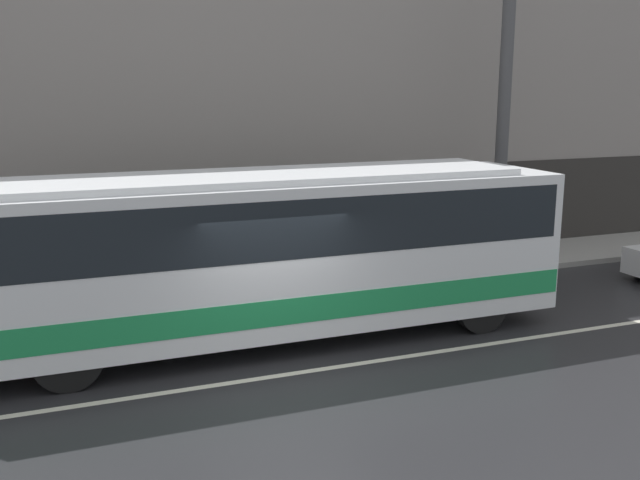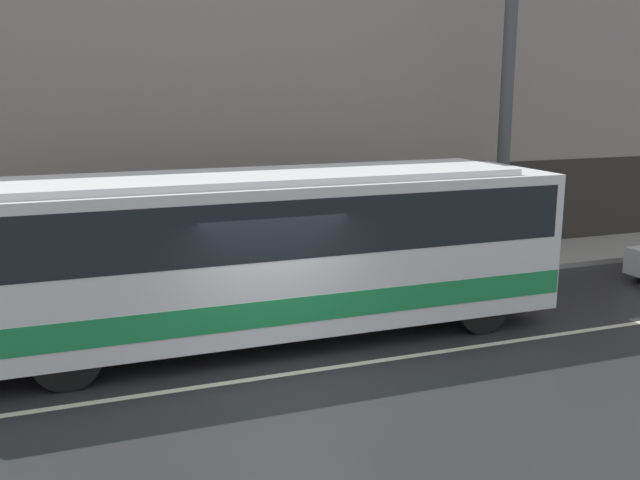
% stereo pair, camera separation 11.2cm
% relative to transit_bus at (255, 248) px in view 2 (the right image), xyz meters
% --- Properties ---
extents(ground_plane, '(60.00, 60.00, 0.00)m').
position_rel_transit_bus_xyz_m(ground_plane, '(-0.01, -1.75, -1.73)').
color(ground_plane, '#262628').
extents(sidewalk, '(60.00, 2.47, 0.14)m').
position_rel_transit_bus_xyz_m(sidewalk, '(-0.01, 3.48, -1.67)').
color(sidewalk, gray).
rests_on(sidewalk, ground_plane).
extents(building_facade, '(60.00, 0.35, 10.01)m').
position_rel_transit_bus_xyz_m(building_facade, '(-0.01, 4.86, 3.09)').
color(building_facade, gray).
rests_on(building_facade, ground_plane).
extents(lane_stripe, '(54.00, 0.14, 0.01)m').
position_rel_transit_bus_xyz_m(lane_stripe, '(-0.01, -1.75, -1.73)').
color(lane_stripe, beige).
rests_on(lane_stripe, ground_plane).
extents(transit_bus, '(11.42, 2.57, 3.08)m').
position_rel_transit_bus_xyz_m(transit_bus, '(0.00, 0.00, 0.00)').
color(transit_bus, white).
rests_on(transit_bus, ground_plane).
extents(utility_pole_near, '(0.32, 0.32, 7.58)m').
position_rel_transit_bus_xyz_m(utility_pole_near, '(7.25, 2.97, 2.19)').
color(utility_pole_near, '#4C4C4F').
rests_on(utility_pole_near, sidewalk).
extents(pedestrian_waiting, '(0.36, 0.36, 1.65)m').
position_rel_transit_bus_xyz_m(pedestrian_waiting, '(-4.09, 3.50, -0.83)').
color(pedestrian_waiting, maroon).
rests_on(pedestrian_waiting, sidewalk).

